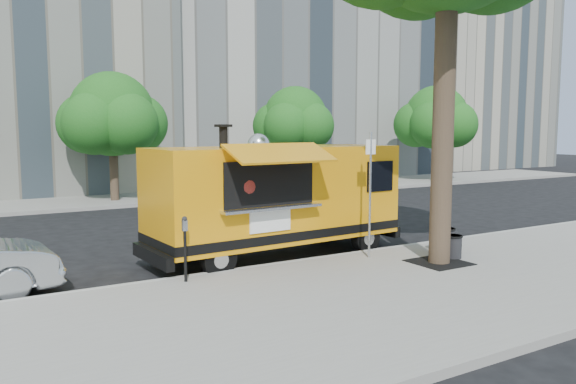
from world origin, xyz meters
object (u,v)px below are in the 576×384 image
Objects in this scene: sign_post at (370,187)px; trash_bin_left at (453,246)px; far_tree_c at (295,119)px; far_tree_b at (112,115)px; food_truck at (276,196)px; far_tree_d at (436,118)px; parking_meter at (185,241)px; trash_bin_right at (445,240)px.

trash_bin_left is (1.68, -1.07, -1.40)m from sign_post.
trash_bin_left is at bearing -107.64° from far_tree_c.
trash_bin_left is at bearing -32.51° from sign_post.
far_tree_b reaches higher than food_truck.
far_tree_d is 0.83× the size of food_truck.
parking_meter is (-11.00, -13.75, -2.74)m from far_tree_c.
far_tree_d reaches higher than far_tree_b.
far_tree_c is 14.80m from food_truck.
parking_meter is 2.15× the size of trash_bin_right.
far_tree_d is 9.09× the size of trash_bin_right.
far_tree_b is at bearing 105.42° from trash_bin_left.
food_truck is (0.96, -12.53, -2.28)m from far_tree_b.
food_truck is 10.98× the size of trash_bin_right.
trash_bin_left is (3.27, -2.79, -1.10)m from food_truck.
far_tree_d reaches higher than sign_post.
trash_bin_left is (-14.78, -15.22, -3.44)m from far_tree_d.
far_tree_b is 9.94× the size of trash_bin_left.
trash_bin_right is (-14.50, -14.71, -3.41)m from far_tree_d.
trash_bin_right is (4.50, -14.81, -3.35)m from far_tree_b.
far_tree_b is 8.86× the size of trash_bin_right.
far_tree_c is at bearing 52.93° from food_truck.
parking_meter reaches higher than trash_bin_right.
trash_bin_left is (6.22, -1.27, -0.53)m from parking_meter.
trash_bin_left is (4.22, -15.32, -3.39)m from far_tree_b.
far_tree_d is 1.88× the size of sign_post.
parking_meter is at bearing 177.48° from sign_post.
far_tree_b reaches higher than parking_meter.
parking_meter is 6.56m from trash_bin_right.
sign_post is at bearing -50.88° from food_truck.
far_tree_c is at bearing 65.19° from sign_post.
far_tree_d is at bearing 45.85° from trash_bin_left.
far_tree_c is 0.76× the size of food_truck.
far_tree_b is at bearing 179.70° from far_tree_d.
far_tree_c is 17.82m from parking_meter.
far_tree_d is at bearing -0.30° from far_tree_b.
far_tree_d is at bearing 33.60° from parking_meter.
far_tree_c reaches higher than trash_bin_left.
food_truck is (-8.04, -12.23, -2.17)m from far_tree_c.
far_tree_b is 14.48m from parking_meter.
far_tree_d is at bearing 45.40° from trash_bin_right.
food_truck is (-1.59, 1.72, -0.30)m from sign_post.
far_tree_b is 19.00m from far_tree_d.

